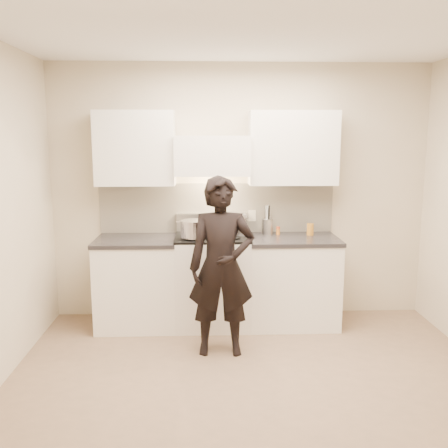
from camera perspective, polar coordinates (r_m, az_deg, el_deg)
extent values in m
plane|color=#85694F|center=(4.08, 3.52, -18.52)|extent=(4.00, 4.00, 0.00)
cube|color=#C0B295|center=(5.36, 1.84, 3.63)|extent=(4.00, 0.04, 2.70)
cube|color=#C0B295|center=(1.95, 9.05, -8.12)|extent=(4.00, 0.04, 2.70)
cube|color=white|center=(3.66, 4.01, 21.68)|extent=(4.00, 3.50, 0.02)
cube|color=#F1E6CD|center=(5.36, -0.83, 1.86)|extent=(2.50, 0.02, 0.53)
cube|color=#B2B2B2|center=(5.35, -1.35, 0.15)|extent=(0.76, 0.08, 0.20)
cube|color=white|center=(5.12, -1.36, 7.82)|extent=(0.76, 0.40, 0.40)
cylinder|color=#B0AEBD|center=(4.95, -1.32, 5.65)|extent=(0.66, 0.02, 0.02)
cube|color=white|center=(5.23, 7.87, 8.60)|extent=(0.90, 0.33, 0.75)
cube|color=white|center=(5.20, -10.09, 8.53)|extent=(0.80, 0.33, 0.75)
cube|color=beige|center=(5.38, 3.22, 0.96)|extent=(0.08, 0.01, 0.12)
cube|color=white|center=(5.21, -1.28, -6.56)|extent=(0.76, 0.65, 0.92)
cube|color=black|center=(5.09, -1.30, -1.47)|extent=(0.76, 0.65, 0.02)
cube|color=silver|center=(5.21, 0.44, -1.04)|extent=(0.36, 0.34, 0.01)
cylinder|color=#B0AEBD|center=(4.84, -1.24, -3.94)|extent=(0.62, 0.02, 0.02)
cylinder|color=black|center=(4.94, -3.36, -1.61)|extent=(0.18, 0.18, 0.01)
cylinder|color=black|center=(4.95, 0.81, -1.58)|extent=(0.18, 0.18, 0.01)
cylinder|color=black|center=(5.24, -3.30, -0.94)|extent=(0.18, 0.18, 0.01)
cylinder|color=black|center=(5.24, 0.64, -0.92)|extent=(0.18, 0.18, 0.01)
cube|color=white|center=(5.29, 7.80, -6.61)|extent=(0.90, 0.65, 0.88)
cube|color=black|center=(5.18, 7.92, -1.73)|extent=(0.92, 0.67, 0.04)
cube|color=white|center=(5.26, -9.86, -6.77)|extent=(0.80, 0.65, 0.88)
cube|color=black|center=(5.15, -10.02, -1.86)|extent=(0.82, 0.67, 0.04)
ellipsoid|color=#B0AEBD|center=(5.19, 0.60, 0.26)|extent=(0.39, 0.39, 0.21)
torus|color=#B0AEBD|center=(5.19, 0.60, 0.81)|extent=(0.41, 0.41, 0.02)
ellipsoid|color=beige|center=(5.20, 0.60, 0.14)|extent=(0.22, 0.22, 0.10)
cylinder|color=silver|center=(5.02, 0.05, 1.26)|extent=(0.05, 0.29, 0.21)
cylinder|color=#B0AEBD|center=(4.93, -3.51, -0.55)|extent=(0.33, 0.33, 0.17)
cube|color=#B0AEBD|center=(4.98, -5.14, 0.28)|extent=(0.06, 0.04, 0.01)
cube|color=#B0AEBD|center=(4.86, -1.85, 0.07)|extent=(0.06, 0.04, 0.01)
cylinder|color=#B2B2B2|center=(5.29, 4.99, -0.31)|extent=(0.12, 0.12, 0.16)
cylinder|color=black|center=(5.29, 5.26, 0.59)|extent=(0.01, 0.01, 0.29)
cylinder|color=silver|center=(5.30, 5.08, 0.62)|extent=(0.01, 0.01, 0.29)
cylinder|color=#B2B2B2|center=(5.30, 4.86, 0.61)|extent=(0.01, 0.01, 0.29)
cylinder|color=black|center=(5.28, 4.72, 0.59)|extent=(0.01, 0.01, 0.29)
cylinder|color=#B2B2B2|center=(5.26, 4.75, 0.55)|extent=(0.01, 0.01, 0.29)
cylinder|color=silver|center=(5.25, 4.93, 0.52)|extent=(0.01, 0.01, 0.29)
cylinder|color=black|center=(5.25, 5.15, 0.53)|extent=(0.01, 0.01, 0.29)
cylinder|color=#B2B2B2|center=(5.27, 5.29, 0.55)|extent=(0.01, 0.01, 0.29)
cylinder|color=orange|center=(5.28, 6.20, -0.89)|extent=(0.04, 0.04, 0.07)
cylinder|color=#C5441D|center=(5.27, 6.21, -0.42)|extent=(0.04, 0.04, 0.02)
cylinder|color=#B67420|center=(5.31, 9.83, -0.60)|extent=(0.07, 0.07, 0.12)
imported|color=black|center=(4.44, -0.29, -4.90)|extent=(0.59, 0.39, 1.61)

